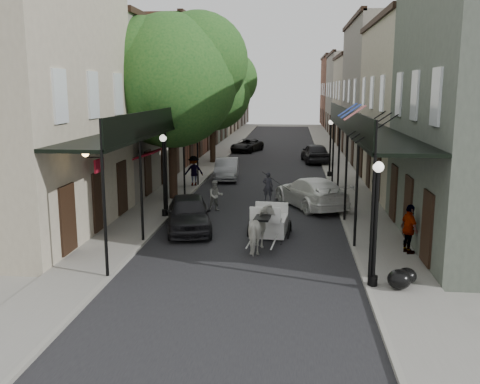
% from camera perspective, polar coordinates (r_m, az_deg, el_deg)
% --- Properties ---
extents(ground, '(140.00, 140.00, 0.00)m').
position_cam_1_polar(ground, '(18.38, 0.16, -7.60)').
color(ground, gray).
rests_on(ground, ground).
extents(road, '(8.00, 90.00, 0.01)m').
position_cam_1_polar(road, '(37.82, 3.09, 2.13)').
color(road, black).
rests_on(road, ground).
extents(sidewalk_left, '(2.20, 90.00, 0.12)m').
position_cam_1_polar(sidewalk_left, '(38.36, -4.39, 2.32)').
color(sidewalk_left, gray).
rests_on(sidewalk_left, ground).
extents(sidewalk_right, '(2.20, 90.00, 0.12)m').
position_cam_1_polar(sidewalk_right, '(37.92, 10.67, 2.06)').
color(sidewalk_right, gray).
rests_on(sidewalk_right, ground).
extents(building_row_left, '(5.00, 80.00, 10.50)m').
position_cam_1_polar(building_row_left, '(48.43, -6.66, 10.27)').
color(building_row_left, '#BAAE94').
rests_on(building_row_left, ground).
extents(building_row_right, '(5.00, 80.00, 10.50)m').
position_cam_1_polar(building_row_right, '(47.83, 14.24, 10.00)').
color(building_row_right, gray).
rests_on(building_row_right, ground).
extents(gallery_left, '(2.20, 18.05, 4.88)m').
position_cam_1_polar(gallery_left, '(25.22, -9.24, 6.78)').
color(gallery_left, black).
rests_on(gallery_left, sidewalk_left).
extents(gallery_right, '(2.20, 18.05, 4.88)m').
position_cam_1_polar(gallery_right, '(24.57, 13.05, 6.53)').
color(gallery_right, black).
rests_on(gallery_right, sidewalk_right).
extents(tree_near, '(7.31, 6.80, 9.63)m').
position_cam_1_polar(tree_near, '(28.13, -6.50, 12.25)').
color(tree_near, '#382619').
rests_on(tree_near, sidewalk_left).
extents(tree_far, '(6.45, 6.00, 8.61)m').
position_cam_1_polar(tree_far, '(41.92, -2.46, 11.02)').
color(tree_far, '#382619').
rests_on(tree_far, sidewalk_left).
extents(lamppost_right_near, '(0.32, 0.32, 3.71)m').
position_cam_1_polar(lamppost_right_near, '(15.98, 14.27, -3.15)').
color(lamppost_right_near, black).
rests_on(lamppost_right_near, sidewalk_right).
extents(lamppost_left, '(0.32, 0.32, 3.71)m').
position_cam_1_polar(lamppost_left, '(24.34, -8.11, 1.91)').
color(lamppost_left, black).
rests_on(lamppost_left, sidewalk_left).
extents(lamppost_right_far, '(0.32, 0.32, 3.71)m').
position_cam_1_polar(lamppost_right_far, '(35.62, 9.60, 4.75)').
color(lamppost_right_far, black).
rests_on(lamppost_right_far, sidewalk_right).
extents(horse, '(1.02, 1.98, 1.61)m').
position_cam_1_polar(horse, '(19.46, 2.34, -4.05)').
color(horse, silver).
rests_on(horse, ground).
extents(carriage, '(1.79, 2.48, 2.70)m').
position_cam_1_polar(carriage, '(21.83, 3.27, -1.74)').
color(carriage, black).
rests_on(carriage, ground).
extents(pedestrian_walking, '(0.88, 0.79, 1.51)m').
position_cam_1_polar(pedestrian_walking, '(25.76, -2.62, -0.41)').
color(pedestrian_walking, '#9C9E95').
rests_on(pedestrian_walking, ground).
extents(pedestrian_sidewalk_left, '(1.32, 1.06, 1.78)m').
position_cam_1_polar(pedestrian_sidewalk_left, '(31.97, -4.97, 2.28)').
color(pedestrian_sidewalk_left, gray).
rests_on(pedestrian_sidewalk_left, sidewalk_left).
extents(pedestrian_sidewalk_right, '(0.72, 1.11, 1.76)m').
position_cam_1_polar(pedestrian_sidewalk_right, '(19.73, 17.61, -3.78)').
color(pedestrian_sidewalk_right, gray).
rests_on(pedestrian_sidewalk_right, sidewalk_right).
extents(car_left_near, '(2.67, 4.67, 1.50)m').
position_cam_1_polar(car_left_near, '(22.35, -5.49, -2.25)').
color(car_left_near, black).
rests_on(car_left_near, ground).
extents(car_left_mid, '(1.77, 4.26, 1.37)m').
position_cam_1_polar(car_left_mid, '(34.71, -1.44, 2.47)').
color(car_left_mid, '#929397').
rests_on(car_left_mid, ground).
extents(car_left_far, '(3.17, 4.66, 1.19)m').
position_cam_1_polar(car_left_far, '(49.84, 0.75, 5.00)').
color(car_left_far, black).
rests_on(car_left_far, ground).
extents(car_right_near, '(4.09, 5.61, 1.51)m').
position_cam_1_polar(car_right_near, '(26.84, 7.57, -0.03)').
color(car_right_near, white).
rests_on(car_right_near, ground).
extents(car_right_far, '(2.37, 4.78, 1.56)m').
position_cam_1_polar(car_right_far, '(42.88, 8.02, 4.15)').
color(car_right_far, black).
rests_on(car_right_far, ground).
extents(trash_bags, '(0.94, 1.09, 0.58)m').
position_cam_1_polar(trash_bags, '(16.58, 16.90, -8.77)').
color(trash_bags, black).
rests_on(trash_bags, sidewalk_right).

